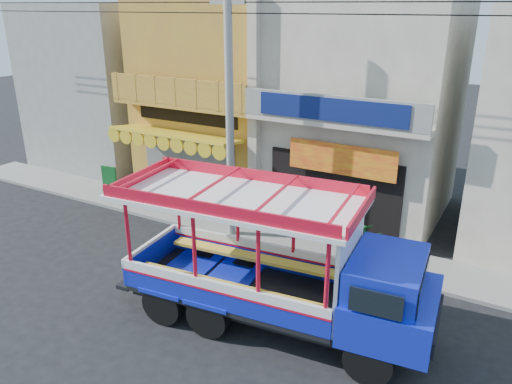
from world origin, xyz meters
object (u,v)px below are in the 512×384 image
potted_plant_b (352,240)px  potted_plant_c (365,238)px  utility_pole (233,91)px  green_sign (110,181)px  potted_plant_a (368,242)px  songthaew_truck (295,269)px

potted_plant_b → potted_plant_c: 0.44m
utility_pole → potted_plant_b: size_ratio=28.32×
green_sign → potted_plant_b: bearing=-2.5°
potted_plant_a → potted_plant_c: (-0.16, 0.19, 0.02)m
utility_pole → green_sign: (-6.85, 0.99, -4.46)m
utility_pole → songthaew_truck: bearing=-43.3°
songthaew_truck → potted_plant_c: (0.28, 4.59, -1.10)m
potted_plant_b → potted_plant_c: bearing=-78.9°
songthaew_truck → potted_plant_c: 4.73m
green_sign → potted_plant_c: 11.15m
potted_plant_a → potted_plant_b: 0.50m
potted_plant_a → potted_plant_b: size_ratio=1.02×
green_sign → potted_plant_b: green_sign is taller
utility_pole → songthaew_truck: size_ratio=3.54×
potted_plant_a → green_sign: bearing=153.3°
green_sign → potted_plant_b: (10.82, -0.48, 0.04)m
songthaew_truck → potted_plant_b: size_ratio=7.99×
songthaew_truck → potted_plant_a: songthaew_truck is taller
potted_plant_b → songthaew_truck: bearing=151.1°
songthaew_truck → potted_plant_c: bearing=86.5°
potted_plant_a → potted_plant_b: bearing=166.8°
potted_plant_c → utility_pole: bearing=-47.5°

